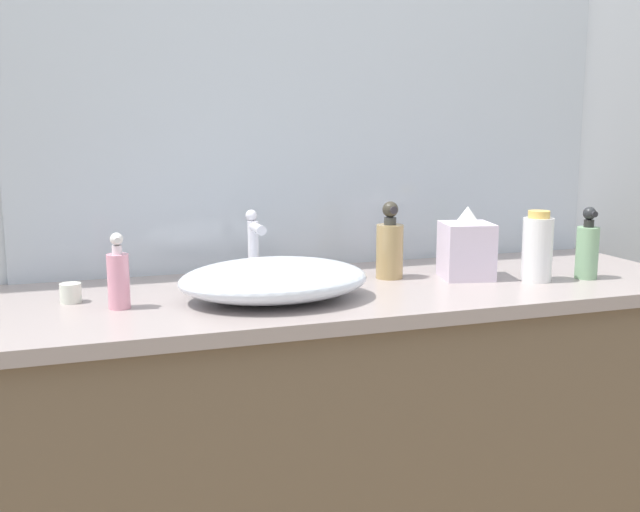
# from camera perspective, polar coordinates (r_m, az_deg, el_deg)

# --- Properties ---
(bathroom_wall_rear) EXTENTS (6.00, 0.06, 2.60)m
(bathroom_wall_rear) POSITION_cam_1_polar(r_m,az_deg,el_deg) (2.00, -1.75, 11.25)
(bathroom_wall_rear) COLOR silver
(bathroom_wall_rear) RESTS_ON ground
(vanity_counter) EXTENTS (1.62, 0.56, 0.88)m
(vanity_counter) POSITION_cam_1_polar(r_m,az_deg,el_deg) (1.90, 3.31, -15.31)
(vanity_counter) COLOR brown
(vanity_counter) RESTS_ON ground
(wall_mirror_panel) EXTENTS (1.58, 0.01, 1.17)m
(wall_mirror_panel) POSITION_cam_1_polar(r_m,az_deg,el_deg) (1.99, 0.44, 16.18)
(wall_mirror_panel) COLOR #B2BCC6
(wall_mirror_panel) RESTS_ON vanity_counter
(sink_basin) EXTENTS (0.41, 0.30, 0.09)m
(sink_basin) POSITION_cam_1_polar(r_m,az_deg,el_deg) (1.61, -3.48, -1.80)
(sink_basin) COLOR silver
(sink_basin) RESTS_ON vanity_counter
(faucet) EXTENTS (0.03, 0.11, 0.17)m
(faucet) POSITION_cam_1_polar(r_m,az_deg,el_deg) (1.77, -5.00, 1.11)
(faucet) COLOR silver
(faucet) RESTS_ON vanity_counter
(soap_dispenser) EXTENTS (0.04, 0.04, 0.16)m
(soap_dispenser) POSITION_cam_1_polar(r_m,az_deg,el_deg) (1.58, -15.00, -1.54)
(soap_dispenser) COLOR pink
(soap_dispenser) RESTS_ON vanity_counter
(lotion_bottle) EXTENTS (0.07, 0.07, 0.19)m
(lotion_bottle) POSITION_cam_1_polar(r_m,az_deg,el_deg) (1.83, 5.29, 0.71)
(lotion_bottle) COLOR #A78855
(lotion_bottle) RESTS_ON vanity_counter
(perfume_bottle) EXTENTS (0.05, 0.05, 0.17)m
(perfume_bottle) POSITION_cam_1_polar(r_m,az_deg,el_deg) (1.93, 19.56, 0.52)
(perfume_bottle) COLOR #7CA77B
(perfume_bottle) RESTS_ON vanity_counter
(spray_can) EXTENTS (0.07, 0.07, 0.17)m
(spray_can) POSITION_cam_1_polar(r_m,az_deg,el_deg) (1.87, 16.11, 0.61)
(spray_can) COLOR silver
(spray_can) RESTS_ON vanity_counter
(tissue_box) EXTENTS (0.14, 0.14, 0.18)m
(tissue_box) POSITION_cam_1_polar(r_m,az_deg,el_deg) (1.86, 11.01, 0.64)
(tissue_box) COLOR silver
(tissue_box) RESTS_ON vanity_counter
(candle_jar) EXTENTS (0.04, 0.04, 0.04)m
(candle_jar) POSITION_cam_1_polar(r_m,az_deg,el_deg) (1.67, -18.34, -2.67)
(candle_jar) COLOR silver
(candle_jar) RESTS_ON vanity_counter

